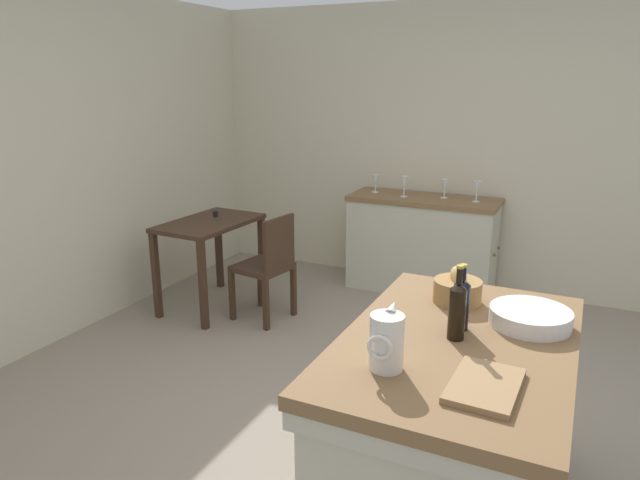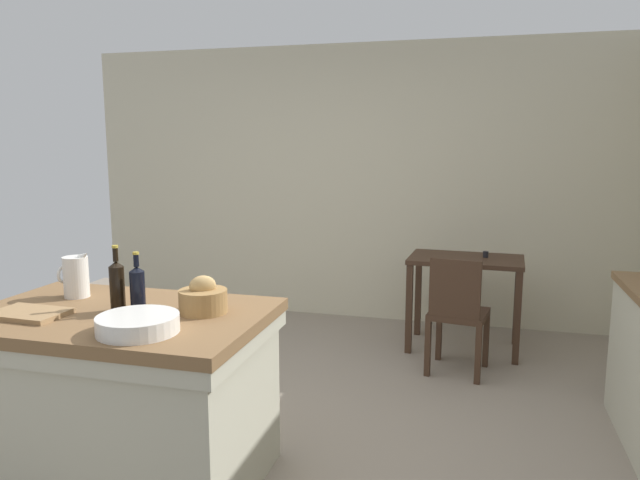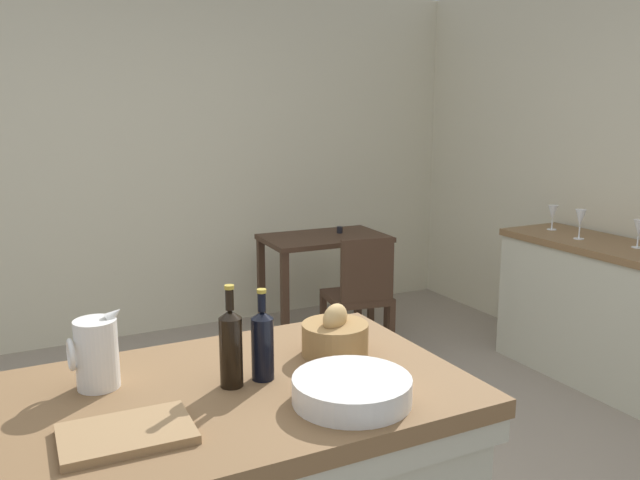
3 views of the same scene
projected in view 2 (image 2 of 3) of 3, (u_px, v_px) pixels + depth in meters
ground_plane at (259, 438)px, 3.44m from camera, size 6.76×6.76×0.00m
wall_back at (354, 184)px, 5.70m from camera, size 5.32×0.12×2.60m
island_table at (122, 390)px, 2.94m from camera, size 1.43×0.93×0.88m
writing_desk at (466, 273)px, 4.83m from camera, size 0.93×0.60×0.82m
wooden_chair at (457, 311)px, 4.31m from camera, size 0.46×0.46×0.88m
pitcher at (76, 276)px, 3.14m from camera, size 0.17×0.13×0.26m
wash_bowl at (138, 324)px, 2.56m from camera, size 0.35×0.35×0.08m
bread_basket at (203, 299)px, 2.85m from camera, size 0.23×0.23×0.18m
cutting_board at (29, 314)px, 2.80m from camera, size 0.35×0.24×0.02m
wine_bottle_dark at (137, 288)px, 2.85m from camera, size 0.07×0.07×0.30m
wine_bottle_amber at (117, 285)px, 2.87m from camera, size 0.07×0.07×0.33m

